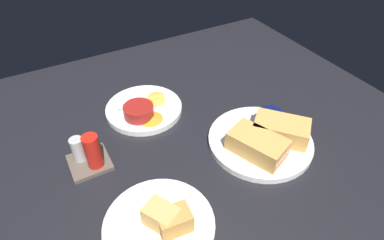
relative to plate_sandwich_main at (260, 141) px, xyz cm
name	(u,v)px	position (x,y,z in cm)	size (l,w,h in cm)	color
ground_plane	(212,139)	(8.44, 8.74, -2.30)	(110.00, 110.00, 3.00)	black
plate_sandwich_main	(260,141)	(0.00, 0.00, 0.00)	(25.60, 25.60, 1.60)	white
sandwich_half_near	(257,145)	(-3.09, 3.76, 3.20)	(14.90, 11.83, 4.80)	tan
sandwich_half_far	(281,129)	(-1.71, -4.55, 3.20)	(14.77, 14.31, 4.80)	tan
ramekin_dark_sauce	(270,119)	(2.92, -4.97, 3.07)	(6.16, 6.16, 4.24)	#0C144C
spoon_by_dark_ramekin	(261,136)	(0.52, -0.42, 1.16)	(5.93, 9.41, 0.80)	silver
plate_chips_companion	(144,109)	(25.94, 20.14, 0.00)	(21.00, 21.00, 1.60)	white
ramekin_light_gravy	(139,111)	(22.79, 22.77, 2.53)	(7.99, 7.99, 3.20)	maroon
spoon_by_gravy_ramekin	(127,107)	(27.70, 24.38, 1.16)	(5.17, 9.67, 0.80)	silver
plantain_chip_scatter	(150,106)	(24.84, 18.78, 1.10)	(15.50, 12.52, 0.60)	gold
bread_basket_rear	(161,226)	(-10.11, 31.66, 1.23)	(20.99, 20.99, 7.29)	silver
condiment_caddy	(89,155)	(13.36, 38.61, 2.61)	(9.00, 9.00, 9.50)	brown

